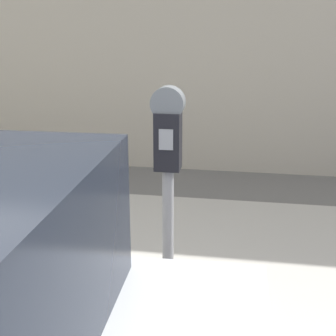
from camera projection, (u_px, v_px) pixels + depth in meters
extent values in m
cube|color=#BCB7AD|center=(175.00, 256.00, 4.43)|extent=(24.00, 2.80, 0.13)
cylinder|color=gray|center=(168.00, 250.00, 3.17)|extent=(0.08, 0.08, 1.15)
cube|color=black|center=(168.00, 141.00, 2.94)|extent=(0.16, 0.14, 0.37)
cube|color=gray|center=(166.00, 140.00, 2.86)|extent=(0.09, 0.01, 0.13)
cylinder|color=slate|center=(168.00, 103.00, 2.87)|extent=(0.21, 0.11, 0.21)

